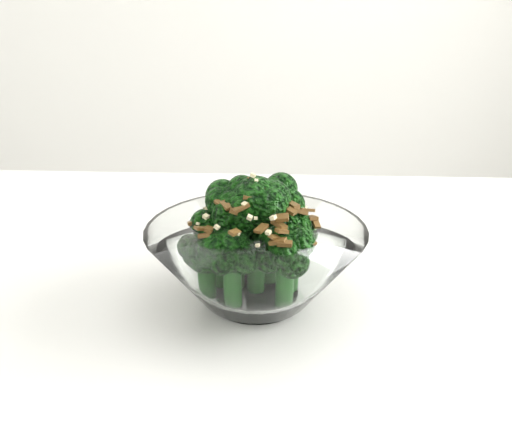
{
  "coord_description": "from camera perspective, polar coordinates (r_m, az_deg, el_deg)",
  "views": [
    {
      "loc": [
        0.01,
        -0.45,
        1.02
      ],
      "look_at": [
        0.05,
        0.01,
        0.83
      ],
      "focal_mm": 40.0,
      "sensor_mm": 36.0,
      "label": 1
    }
  ],
  "objects": [
    {
      "name": "table",
      "position": [
        0.6,
        -18.68,
        -13.51
      ],
      "size": [
        1.29,
        0.94,
        0.75
      ],
      "color": "white",
      "rests_on": "ground"
    },
    {
      "name": "broccoli_dish",
      "position": [
        0.52,
        -0.11,
        -3.83
      ],
      "size": [
        0.2,
        0.2,
        0.13
      ],
      "color": "white",
      "rests_on": "table"
    }
  ]
}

